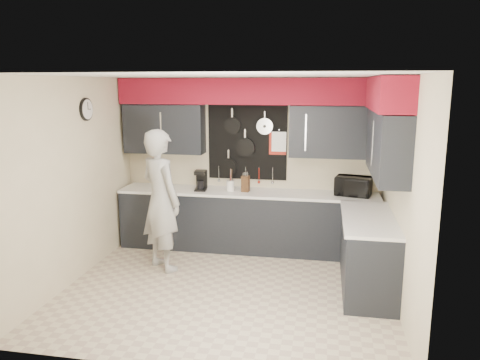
% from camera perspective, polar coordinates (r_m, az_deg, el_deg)
% --- Properties ---
extents(ground, '(4.00, 4.00, 0.00)m').
position_cam_1_polar(ground, '(6.00, -1.47, -13.07)').
color(ground, beige).
rests_on(ground, ground).
extents(back_wall_assembly, '(4.00, 0.36, 2.60)m').
position_cam_1_polar(back_wall_assembly, '(7.04, 1.22, 7.58)').
color(back_wall_assembly, beige).
rests_on(back_wall_assembly, ground).
extents(right_wall_assembly, '(0.36, 3.50, 2.60)m').
position_cam_1_polar(right_wall_assembly, '(5.67, 17.73, 5.36)').
color(right_wall_assembly, beige).
rests_on(right_wall_assembly, ground).
extents(left_wall_assembly, '(0.05, 3.50, 2.60)m').
position_cam_1_polar(left_wall_assembly, '(6.31, -19.53, 0.23)').
color(left_wall_assembly, beige).
rests_on(left_wall_assembly, ground).
extents(base_cabinets, '(3.95, 2.20, 0.92)m').
position_cam_1_polar(base_cabinets, '(6.81, 4.54, -5.92)').
color(base_cabinets, black).
rests_on(base_cabinets, ground).
extents(microwave, '(0.56, 0.44, 0.28)m').
position_cam_1_polar(microwave, '(6.96, 13.64, -0.73)').
color(microwave, black).
rests_on(microwave, base_cabinets).
extents(knife_block, '(0.12, 0.12, 0.24)m').
position_cam_1_polar(knife_block, '(7.01, 0.67, -0.46)').
color(knife_block, '#3B1F12').
rests_on(knife_block, base_cabinets).
extents(utensil_crock, '(0.12, 0.12, 0.15)m').
position_cam_1_polar(utensil_crock, '(7.07, -1.19, -0.71)').
color(utensil_crock, white).
rests_on(utensil_crock, base_cabinets).
extents(coffee_maker, '(0.19, 0.22, 0.31)m').
position_cam_1_polar(coffee_maker, '(7.13, -4.78, 0.02)').
color(coffee_maker, black).
rests_on(coffee_maker, base_cabinets).
extents(person, '(0.84, 0.79, 1.93)m').
position_cam_1_polar(person, '(6.41, -9.62, -2.47)').
color(person, '#B0B1AE').
rests_on(person, ground).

